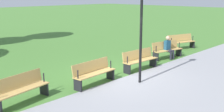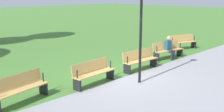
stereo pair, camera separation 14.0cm
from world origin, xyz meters
name	(u,v)px [view 1 (the left image)]	position (x,y,z in m)	size (l,w,h in m)	color
ground_plane	(121,77)	(0.00, 0.00, 0.00)	(120.00, 120.00, 0.00)	#477A33
path_paving	(169,91)	(0.00, 2.30, 0.00)	(28.50, 4.39, 0.01)	#939399
bench_0	(181,41)	(-6.79, -1.12, 0.48)	(1.92, 1.01, 0.89)	tan
bench_1	(167,49)	(-4.11, -0.45, 0.48)	(1.91, 0.81, 0.89)	tan
bench_2	(140,59)	(-1.38, -0.11, 0.48)	(1.88, 0.59, 0.89)	tan
bench_3	(94,72)	(1.38, -0.11, 0.48)	(1.88, 0.59, 0.89)	tan
bench_4	(21,88)	(4.11, -0.45, 0.48)	(1.91, 0.81, 0.89)	tan
person_seated	(169,47)	(-4.06, -0.31, 0.64)	(0.39, 0.56, 1.20)	navy
lamp_post	(142,1)	(0.00, 0.99, 3.07)	(0.32, 0.32, 4.49)	black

